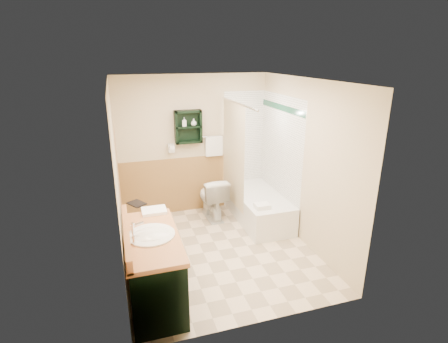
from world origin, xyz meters
TOP-DOWN VIEW (x-y plane):
  - floor at (0.00, 0.00)m, footprint 3.00×3.00m
  - back_wall at (0.00, 1.52)m, footprint 2.60×0.04m
  - left_wall at (-1.32, 0.00)m, footprint 0.04×3.00m
  - right_wall at (1.32, 0.00)m, footprint 0.04×3.00m
  - ceiling at (0.00, 0.00)m, footprint 2.60×3.00m
  - wainscot_left at (-1.29, 0.00)m, footprint 2.98×2.98m
  - wainscot_back at (0.00, 1.49)m, footprint 2.58×2.58m
  - mirror_frame at (-1.27, -0.55)m, footprint 1.30×1.30m
  - mirror_glass at (-1.27, -0.55)m, footprint 1.20×1.20m
  - tile_right at (1.28, 0.75)m, footprint 1.50×1.50m
  - tile_back at (1.03, 1.48)m, footprint 0.95×0.95m
  - tile_accent at (1.27, 0.75)m, footprint 1.50×1.50m
  - wall_shelf at (-0.10, 1.41)m, footprint 0.45×0.15m
  - hair_dryer at (-0.40, 1.43)m, footprint 0.10×0.24m
  - towel_bar at (0.35, 1.45)m, footprint 0.40×0.06m
  - curtain_rod at (0.53, 0.75)m, footprint 0.03×1.60m
  - shower_curtain at (0.53, 0.92)m, footprint 1.05×1.05m
  - vanity at (-0.99, -0.78)m, footprint 0.59×1.30m
  - bathtub at (0.93, 0.74)m, footprint 0.71×1.50m
  - toilet at (0.20, 1.08)m, footprint 0.45×0.76m
  - counter_towel at (-0.89, -0.20)m, footprint 0.30×0.24m
  - vanity_book at (-1.16, 0.06)m, footprint 0.16×0.11m
  - tub_towel at (0.76, 0.22)m, footprint 0.22×0.18m
  - soap_bottle_a at (-0.17, 1.40)m, footprint 0.08×0.16m
  - soap_bottle_b at (-0.01, 1.40)m, footprint 0.12×0.14m

SIDE VIEW (x-z plane):
  - floor at x=0.00m, z-range 0.00..0.00m
  - bathtub at x=0.93m, z-range 0.00..0.47m
  - toilet at x=0.20m, z-range 0.00..0.73m
  - vanity at x=-0.99m, z-range 0.00..0.83m
  - wainscot_left at x=-1.29m, z-range 0.00..1.00m
  - wainscot_back at x=0.00m, z-range 0.00..1.00m
  - tub_towel at x=0.76m, z-range 0.47..0.54m
  - counter_towel at x=-0.89m, z-range 0.83..0.87m
  - vanity_book at x=-1.16m, z-range 0.83..1.06m
  - tile_right at x=1.28m, z-range 0.00..2.10m
  - tile_back at x=1.03m, z-range 0.00..2.10m
  - shower_curtain at x=0.53m, z-range 0.30..2.00m
  - back_wall at x=0.00m, z-range 0.00..2.40m
  - left_wall at x=-1.32m, z-range 0.00..2.40m
  - right_wall at x=1.32m, z-range 0.00..2.40m
  - hair_dryer at x=-0.40m, z-range 1.11..1.29m
  - towel_bar at x=0.35m, z-range 1.15..1.55m
  - mirror_frame at x=-1.27m, z-range 1.00..2.00m
  - mirror_glass at x=-1.27m, z-range 1.05..1.95m
  - wall_shelf at x=-0.10m, z-range 1.27..1.83m
  - soap_bottle_a at x=-0.17m, z-range 1.56..1.63m
  - soap_bottle_b at x=-0.01m, z-range 1.56..1.66m
  - tile_accent at x=1.27m, z-range 1.85..1.95m
  - curtain_rod at x=0.53m, z-range 1.98..2.02m
  - ceiling at x=0.00m, z-range 2.40..2.44m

